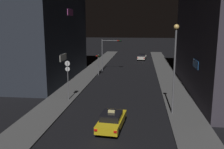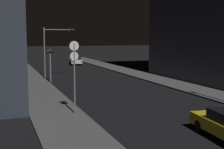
# 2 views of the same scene
# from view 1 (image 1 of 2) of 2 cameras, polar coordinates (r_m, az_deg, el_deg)

# --- Properties ---
(sidewalk_left) EXTENTS (3.32, 67.10, 0.14)m
(sidewalk_left) POSITION_cam_1_polar(r_m,az_deg,el_deg) (45.93, -4.81, 0.75)
(sidewalk_left) COLOR #4C4C4C
(sidewalk_left) RESTS_ON ground_plane
(sidewalk_right) EXTENTS (3.32, 67.10, 0.14)m
(sidewalk_right) POSITION_cam_1_polar(r_m,az_deg,el_deg) (45.20, 12.15, 0.36)
(sidewalk_right) COLOR #4C4C4C
(sidewalk_right) RESTS_ON ground_plane
(building_facade_left) EXTENTS (11.25, 20.96, 22.34)m
(building_facade_left) POSITION_cam_1_polar(r_m,az_deg,el_deg) (40.96, -17.40, 14.60)
(building_facade_left) COLOR #282D38
(building_facade_left) RESTS_ON ground_plane
(taxi) EXTENTS (2.20, 4.60, 1.62)m
(taxi) POSITION_cam_1_polar(r_m,az_deg,el_deg) (20.99, -0.09, -10.40)
(taxi) COLOR yellow
(taxi) RESTS_ON ground_plane
(far_car) EXTENTS (2.30, 4.63, 1.42)m
(far_car) POSITION_cam_1_polar(r_m,az_deg,el_deg) (61.28, 6.87, 4.02)
(far_car) COLOR silver
(far_car) RESTS_ON ground_plane
(traffic_light_overhead) EXTENTS (3.67, 0.41, 5.87)m
(traffic_light_overhead) POSITION_cam_1_polar(r_m,az_deg,el_deg) (45.91, -0.69, 5.95)
(traffic_light_overhead) COLOR slate
(traffic_light_overhead) RESTS_ON ground_plane
(traffic_light_left_kerb) EXTENTS (0.80, 0.42, 3.56)m
(traffic_light_left_kerb) POSITION_cam_1_polar(r_m,az_deg,el_deg) (42.22, -3.15, 3.27)
(traffic_light_left_kerb) COLOR slate
(traffic_light_left_kerb) RESTS_ON ground_plane
(sign_pole_left) EXTENTS (0.58, 0.10, 4.44)m
(sign_pole_left) POSITION_cam_1_polar(r_m,az_deg,el_deg) (28.23, -10.06, -0.49)
(sign_pole_left) COLOR slate
(sign_pole_left) RESTS_ON sidewalk_left
(street_lamp_near_block) EXTENTS (0.48, 0.48, 8.40)m
(street_lamp_near_block) POSITION_cam_1_polar(r_m,az_deg,el_deg) (23.58, 14.20, 3.82)
(street_lamp_near_block) COLOR slate
(street_lamp_near_block) RESTS_ON sidewalk_right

